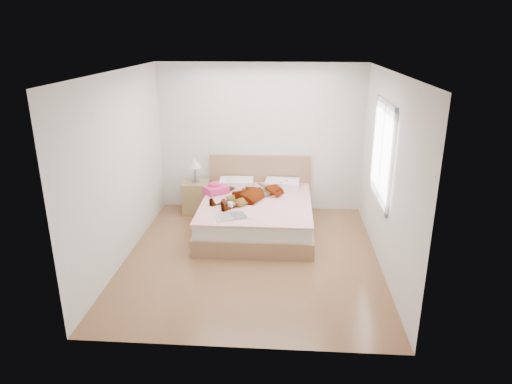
% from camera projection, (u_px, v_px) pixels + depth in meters
% --- Properties ---
extents(ground, '(4.00, 4.00, 0.00)m').
position_uv_depth(ground, '(252.00, 257.00, 6.58)').
color(ground, '#4D2918').
rests_on(ground, ground).
extents(woman, '(1.57, 1.59, 0.22)m').
position_uv_depth(woman, '(256.00, 191.00, 7.44)').
color(woman, white).
rests_on(woman, bed).
extents(hair, '(0.51, 0.57, 0.07)m').
position_uv_depth(hair, '(225.00, 186.00, 7.92)').
color(hair, black).
rests_on(hair, bed).
extents(phone, '(0.09, 0.09, 0.05)m').
position_uv_depth(phone, '(229.00, 179.00, 7.83)').
color(phone, silver).
rests_on(phone, bed).
extents(room_shell, '(4.00, 4.00, 4.00)m').
position_uv_depth(room_shell, '(382.00, 153.00, 6.24)').
color(room_shell, white).
rests_on(room_shell, ground).
extents(bed, '(1.80, 2.08, 1.00)m').
position_uv_depth(bed, '(257.00, 213.00, 7.46)').
color(bed, brown).
rests_on(bed, ground).
extents(towel, '(0.46, 0.45, 0.19)m').
position_uv_depth(towel, '(216.00, 189.00, 7.64)').
color(towel, '#D33987').
rests_on(towel, bed).
extents(magazine, '(0.55, 0.47, 0.03)m').
position_uv_depth(magazine, '(232.00, 216.00, 6.67)').
color(magazine, white).
rests_on(magazine, bed).
extents(coffee_mug, '(0.13, 0.11, 0.10)m').
position_uv_depth(coffee_mug, '(231.00, 205.00, 6.99)').
color(coffee_mug, white).
rests_on(coffee_mug, bed).
extents(plush_toy, '(0.17, 0.22, 0.11)m').
position_uv_depth(plush_toy, '(225.00, 203.00, 7.05)').
color(plush_toy, black).
rests_on(plush_toy, bed).
extents(nightstand, '(0.49, 0.44, 1.00)m').
position_uv_depth(nightstand, '(196.00, 194.00, 8.14)').
color(nightstand, olive).
rests_on(nightstand, ground).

